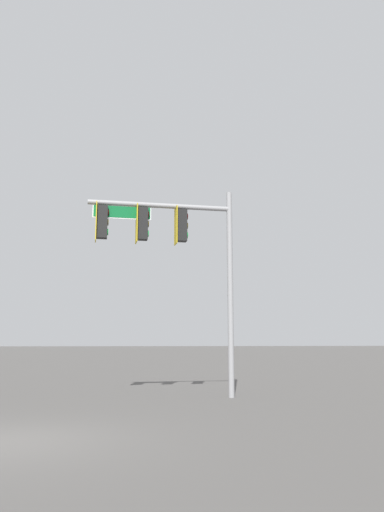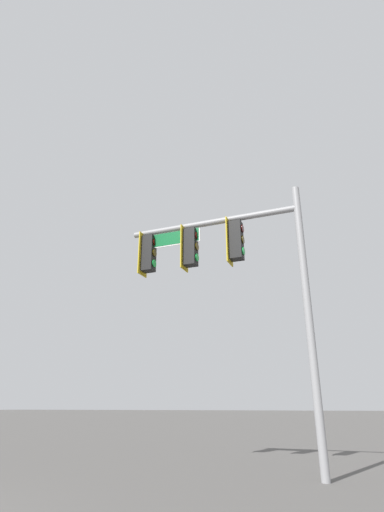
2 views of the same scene
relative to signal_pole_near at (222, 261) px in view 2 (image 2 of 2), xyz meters
name	(u,v)px [view 2 (image 2 of 2)]	position (x,y,z in m)	size (l,w,h in m)	color
signal_pole_near	(222,261)	(0.00, 0.00, 0.00)	(4.97, 0.62, 7.00)	gray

